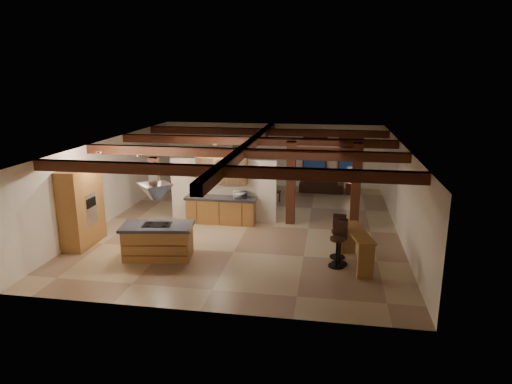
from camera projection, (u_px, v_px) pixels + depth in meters
ground at (249, 225)px, 15.84m from camera, size 12.00×12.00×0.00m
room_walls at (248, 175)px, 15.39m from camera, size 12.00×12.00×12.00m
ceiling_beams at (248, 147)px, 15.14m from camera, size 10.00×12.00×0.28m
timber_posts at (323, 175)px, 15.47m from camera, size 2.50×0.30×2.90m
partition_wall at (223, 190)px, 16.20m from camera, size 3.80×0.18×2.20m
pantry_cabinet at (82, 207)px, 13.79m from camera, size 0.67×1.60×2.40m
back_counter at (221, 210)px, 15.98m from camera, size 2.50×0.66×0.94m
upper_display_cabinet at (222, 170)px, 15.83m from camera, size 1.80×0.36×0.95m
range_hood at (156, 197)px, 12.65m from camera, size 1.10×1.10×1.40m
back_windows at (333, 156)px, 20.68m from camera, size 2.70×0.07×1.70m
framed_art at (240, 149)px, 21.31m from camera, size 0.65×0.05×0.85m
recessed_cans at (154, 151)px, 13.67m from camera, size 3.16×2.46×0.03m
kitchen_island at (158, 241)px, 12.97m from camera, size 2.14×1.35×0.99m
dining_table at (251, 197)px, 18.25m from camera, size 2.14×1.62×0.67m
sofa at (322, 186)px, 20.28m from camera, size 1.98×0.86×0.57m
microwave at (240, 195)px, 15.72m from camera, size 0.52×0.45×0.24m
bar_counter at (357, 243)px, 12.37m from camera, size 0.88×1.93×0.98m
side_table at (351, 188)px, 19.91m from camera, size 0.46×0.46×0.50m
table_lamp at (351, 178)px, 19.78m from camera, size 0.28×0.28×0.34m
bar_stool_a at (338, 244)px, 12.33m from camera, size 0.47×0.49×1.27m
bar_stool_b at (340, 242)px, 12.48m from camera, size 0.44×0.44×1.27m
bar_stool_c at (338, 236)px, 12.95m from camera, size 0.44×0.45×1.25m
dining_chairs at (251, 190)px, 18.18m from camera, size 2.31×2.31×1.21m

